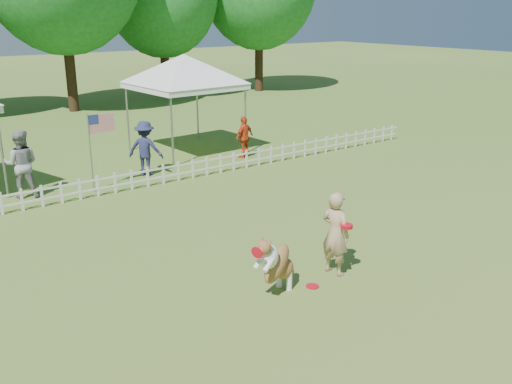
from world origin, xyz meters
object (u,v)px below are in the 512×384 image
(frisbee_on_turf, at_px, (312,286))
(spectator_b, at_px, (145,148))
(handler, at_px, (335,233))
(flag_pole, at_px, (91,154))
(spectator_c, at_px, (244,137))
(spectator_a, at_px, (21,164))
(dog, at_px, (277,263))
(canopy_tent_right, at_px, (186,105))

(frisbee_on_turf, relative_size, spectator_b, 0.14)
(handler, xyz_separation_m, spectator_b, (0.12, 8.47, 0.02))
(flag_pole, bearing_deg, frisbee_on_turf, -88.36)
(handler, xyz_separation_m, spectator_c, (3.84, 8.48, -0.11))
(spectator_a, bearing_deg, frisbee_on_turf, 131.92)
(flag_pole, bearing_deg, dog, -93.23)
(spectator_b, bearing_deg, spectator_a, 45.73)
(handler, relative_size, spectator_b, 0.98)
(flag_pole, bearing_deg, handler, -82.99)
(spectator_a, height_order, spectator_c, spectator_a)
(dog, height_order, spectator_c, spectator_c)
(dog, distance_m, canopy_tent_right, 11.19)
(canopy_tent_right, distance_m, flag_pole, 5.17)
(dog, bearing_deg, spectator_c, 37.41)
(spectator_b, bearing_deg, frisbee_on_turf, 130.13)
(canopy_tent_right, xyz_separation_m, flag_pole, (-4.46, -2.55, -0.58))
(spectator_c, bearing_deg, spectator_b, -15.65)
(spectator_b, bearing_deg, dog, 125.41)
(frisbee_on_turf, relative_size, canopy_tent_right, 0.07)
(dog, distance_m, spectator_a, 8.75)
(dog, relative_size, canopy_tent_right, 0.36)
(dog, xyz_separation_m, spectator_c, (5.27, 8.50, 0.12))
(handler, distance_m, flag_pole, 8.03)
(dog, xyz_separation_m, canopy_tent_right, (4.06, 10.37, 1.08))
(handler, bearing_deg, canopy_tent_right, -23.10)
(canopy_tent_right, height_order, spectator_a, canopy_tent_right)
(frisbee_on_turf, height_order, spectator_b, spectator_b)
(frisbee_on_turf, bearing_deg, canopy_tent_right, 72.33)
(canopy_tent_right, bearing_deg, frisbee_on_turf, -111.05)
(canopy_tent_right, relative_size, spectator_b, 2.00)
(spectator_a, bearing_deg, handler, 136.65)
(canopy_tent_right, relative_size, spectator_c, 2.34)
(spectator_c, bearing_deg, dog, 42.41)
(handler, distance_m, frisbee_on_turf, 1.11)
(flag_pole, height_order, spectator_c, flag_pole)
(canopy_tent_right, height_order, spectator_c, canopy_tent_right)
(handler, bearing_deg, dog, 81.82)
(frisbee_on_turf, distance_m, spectator_b, 8.75)
(frisbee_on_turf, relative_size, flag_pole, 0.11)
(frisbee_on_turf, xyz_separation_m, spectator_b, (0.85, 8.67, 0.83))
(handler, xyz_separation_m, dog, (-1.43, -0.02, -0.22))
(flag_pole, bearing_deg, spectator_c, 0.56)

